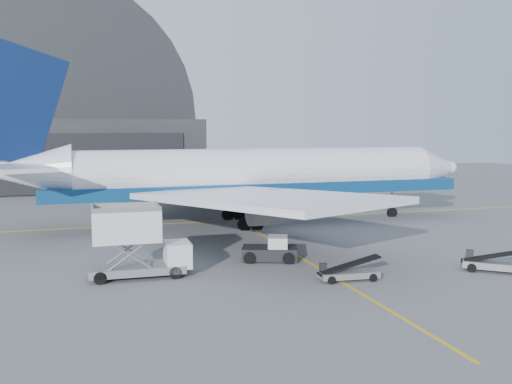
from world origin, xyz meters
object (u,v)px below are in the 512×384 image
object	(u,v)px
airliner	(241,176)
pushback_tug	(271,251)
belt_loader_a	(348,273)
belt_loader_b	(497,264)
catering_truck	(136,243)

from	to	relation	value
airliner	pushback_tug	world-z (taller)	airliner
belt_loader_a	belt_loader_b	world-z (taller)	belt_loader_b
airliner	belt_loader_a	xyz separation A→B (m)	(1.02, -24.45, -4.90)
pushback_tug	belt_loader_b	bearing A→B (deg)	-9.50
pushback_tug	belt_loader_b	world-z (taller)	belt_loader_b
belt_loader_b	pushback_tug	bearing A→B (deg)	-170.43
belt_loader_a	airliner	bearing A→B (deg)	96.68
catering_truck	pushback_tug	xyz separation A→B (m)	(10.95, 2.12, -1.74)
belt_loader_a	belt_loader_b	size ratio (longest dim) A/B	0.94
catering_truck	belt_loader_b	bearing A→B (deg)	-12.66
airliner	catering_truck	bearing A→B (deg)	-124.41
pushback_tug	airliner	bearing A→B (deg)	102.41
airliner	belt_loader_a	size ratio (longest dim) A/B	12.15
airliner	pushback_tug	bearing A→B (deg)	-97.44
belt_loader_a	belt_loader_b	distance (m)	11.75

